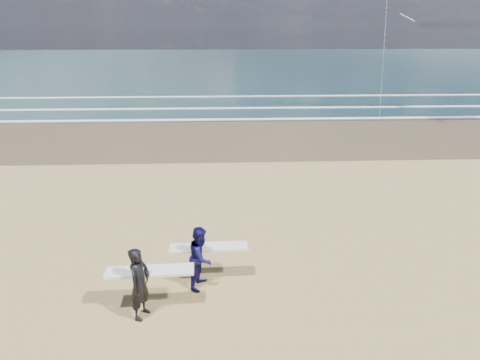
{
  "coord_description": "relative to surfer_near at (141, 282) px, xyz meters",
  "views": [
    {
      "loc": [
        2.71,
        -9.55,
        6.86
      ],
      "look_at": [
        3.42,
        6.0,
        1.2
      ],
      "focal_mm": 32.0,
      "sensor_mm": 36.0,
      "label": 1
    }
  ],
  "objects": [
    {
      "name": "wet_sand_strip",
      "position": [
        19.3,
        18.5,
        -0.95
      ],
      "size": [
        220.0,
        12.0,
        0.01
      ],
      "primitive_type": "cube",
      "color": "#4D4129",
      "rests_on": "ground"
    },
    {
      "name": "kite_1",
      "position": [
        14.38,
        24.2,
        5.2
      ],
      "size": [
        5.94,
        4.75,
        11.05
      ],
      "color": "slate",
      "rests_on": "ground"
    },
    {
      "name": "ocean",
      "position": [
        19.3,
        72.5,
        -0.95
      ],
      "size": [
        220.0,
        100.0,
        0.02
      ],
      "primitive_type": "cube",
      "color": "#193037",
      "rests_on": "ground"
    },
    {
      "name": "foam_breakers",
      "position": [
        19.3,
        28.6,
        -0.91
      ],
      "size": [
        220.0,
        11.7,
        0.05
      ],
      "color": "white",
      "rests_on": "ground"
    },
    {
      "name": "surfer_near",
      "position": [
        0.0,
        0.0,
        0.0
      ],
      "size": [
        2.22,
        1.06,
        1.89
      ],
      "color": "black",
      "rests_on": "ground"
    },
    {
      "name": "surfer_far",
      "position": [
        1.43,
        1.27,
        -0.06
      ],
      "size": [
        2.22,
        1.17,
        1.79
      ],
      "color": "#0D0B3F",
      "rests_on": "ground"
    }
  ]
}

